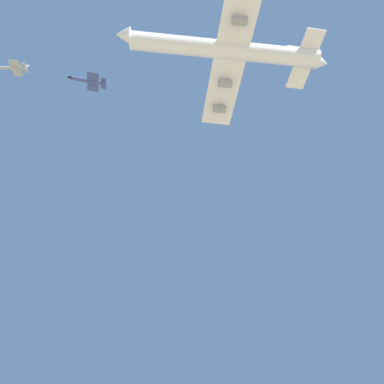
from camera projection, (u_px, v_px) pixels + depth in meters
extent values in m
cylinder|color=white|center=(226.00, 50.00, 114.31)|extent=(67.65, 21.85, 6.40)
cone|color=white|center=(123.00, 35.00, 110.56)|extent=(6.26, 7.07, 6.08)
cone|color=white|center=(321.00, 63.00, 118.48)|extent=(5.80, 6.44, 5.76)
cube|color=white|center=(231.00, 52.00, 113.83)|extent=(23.11, 61.17, 3.30)
cylinder|color=gray|center=(220.00, 109.00, 127.68)|extent=(5.56, 4.07, 3.00)
cylinder|color=gray|center=(225.00, 83.00, 119.98)|extent=(5.56, 4.07, 3.00)
cylinder|color=gray|center=(240.00, 21.00, 104.58)|extent=(5.56, 4.07, 3.00)
cube|color=white|center=(300.00, 52.00, 123.18)|extent=(8.07, 2.62, 10.42)
cube|color=white|center=(305.00, 60.00, 117.95)|extent=(11.03, 22.93, 1.52)
cylinder|color=#999EA3|center=(13.00, 68.00, 151.85)|extent=(12.80, 5.57, 1.50)
cube|color=#999EA3|center=(16.00, 68.00, 151.72)|extent=(6.72, 8.99, 0.24)
cube|color=#999EA3|center=(26.00, 66.00, 153.19)|extent=(2.34, 0.96, 2.60)
cube|color=#999EA3|center=(25.00, 68.00, 152.01)|extent=(3.43, 5.19, 0.20)
cylinder|color=#38478C|center=(89.00, 81.00, 123.59)|extent=(13.09, 3.10, 1.50)
cone|color=black|center=(69.00, 77.00, 122.46)|extent=(2.17, 1.74, 1.50)
cube|color=#38478C|center=(93.00, 82.00, 123.68)|extent=(5.36, 8.48, 0.24)
cube|color=#38478C|center=(104.00, 81.00, 125.73)|extent=(2.41, 0.50, 2.60)
cube|color=#38478C|center=(104.00, 83.00, 124.55)|extent=(2.58, 5.01, 0.20)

